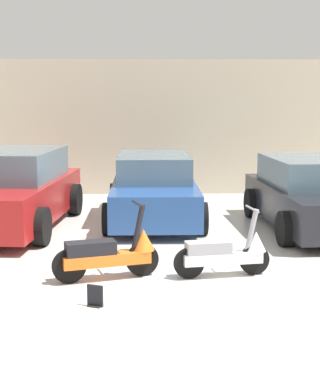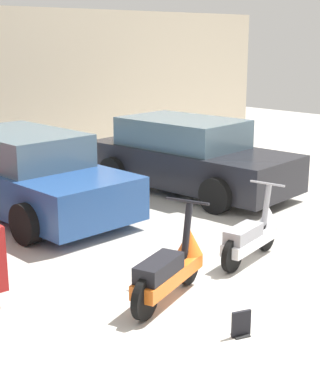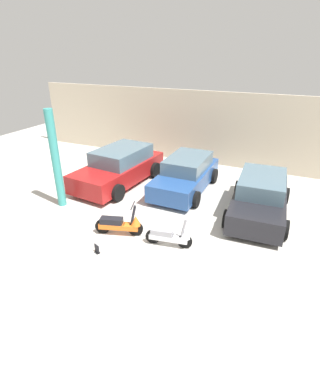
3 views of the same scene
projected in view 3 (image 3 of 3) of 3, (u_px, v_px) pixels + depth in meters
ground_plane at (134, 259)px, 8.00m from camera, size 28.00×28.00×0.00m
wall_back at (217, 129)px, 13.94m from camera, size 19.60×0.12×3.39m
scooter_front_left at (121, 224)px, 8.91m from camera, size 1.43×0.70×1.03m
scooter_front_right at (171, 236)px, 8.40m from camera, size 1.35×0.53×0.95m
car_rear_left at (120, 167)px, 12.29m from camera, size 2.38×4.44×1.46m
car_rear_center at (186, 174)px, 11.73m from camera, size 1.89×3.88×1.31m
car_rear_right at (260, 197)px, 9.95m from camera, size 2.04×3.98×1.32m
placard_near_left_scooter at (97, 249)px, 8.19m from camera, size 0.20×0.17×0.26m
support_column_side at (56, 160)px, 10.08m from camera, size 0.28×0.28×3.39m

